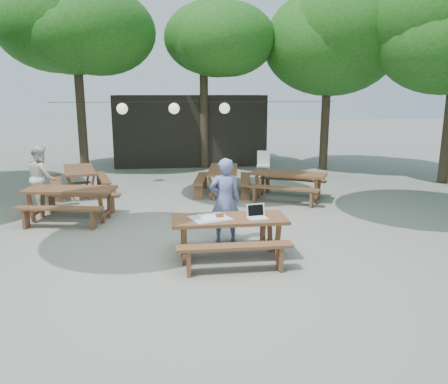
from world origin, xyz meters
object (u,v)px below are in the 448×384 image
main_picnic_table (229,237)px  plastic_chair (263,170)px  woman (225,200)px  second_person (41,177)px  picnic_table_nw (71,204)px

main_picnic_table → plastic_chair: (2.27, 7.51, -0.13)m
woman → second_person: size_ratio=1.04×
second_person → plastic_chair: bearing=-86.1°
main_picnic_table → second_person: (-4.21, 4.09, 0.41)m
plastic_chair → main_picnic_table: bearing=-93.5°
main_picnic_table → woman: (0.05, 0.91, 0.44)m
plastic_chair → second_person: bearing=-138.8°
second_person → plastic_chair: size_ratio=1.78×
woman → second_person: bearing=-36.4°
main_picnic_table → second_person: size_ratio=1.25×
plastic_chair → woman: bearing=-95.3°
main_picnic_table → picnic_table_nw: (-3.27, 2.84, 0.00)m
woman → second_person: 5.31m
picnic_table_nw → woman: bearing=-19.9°
picnic_table_nw → plastic_chair: plastic_chair is taller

